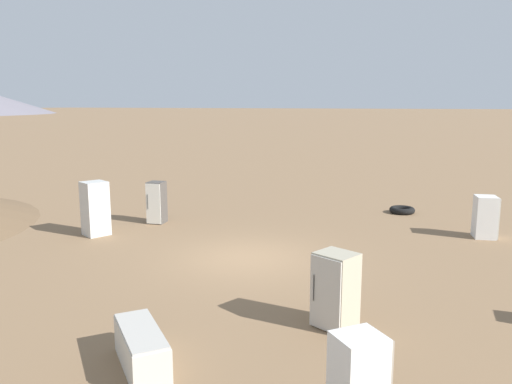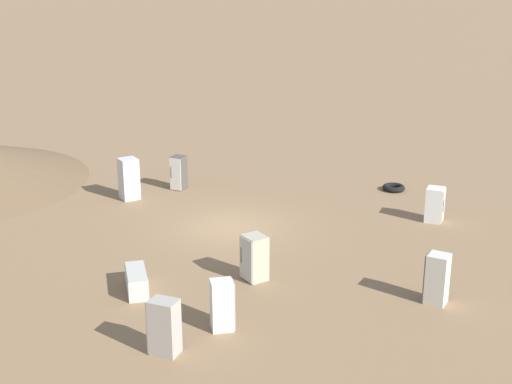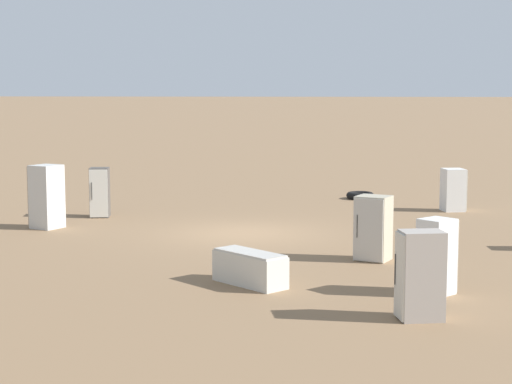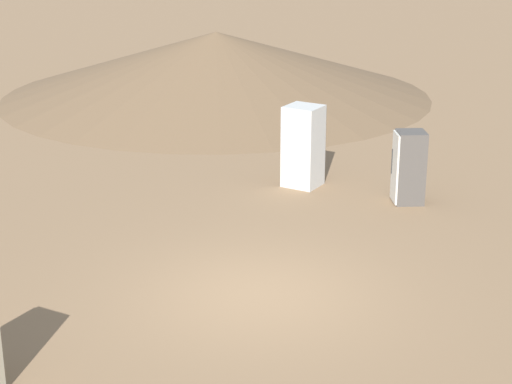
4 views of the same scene
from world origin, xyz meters
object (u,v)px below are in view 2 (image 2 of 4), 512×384
at_px(discarded_fridge_1, 179,173).
at_px(discarded_fridge_7, 164,327).
at_px(discarded_fridge_4, 254,258).
at_px(discarded_fridge_0, 223,305).
at_px(discarded_fridge_6, 437,279).
at_px(discarded_fridge_5, 129,179).
at_px(discarded_fridge_2, 137,281).
at_px(discarded_fridge_3, 435,205).
at_px(scrap_tire, 394,188).

height_order(discarded_fridge_1, discarded_fridge_7, discarded_fridge_7).
bearing_deg(discarded_fridge_4, discarded_fridge_0, 131.42).
bearing_deg(discarded_fridge_6, discarded_fridge_4, 102.87).
bearing_deg(discarded_fridge_5, discarded_fridge_2, -110.57).
distance_m(discarded_fridge_6, discarded_fridge_7, 8.67).
bearing_deg(discarded_fridge_1, discarded_fridge_5, 58.77).
xyz_separation_m(discarded_fridge_3, discarded_fridge_7, (-14.14, 1.98, 0.08)).
height_order(discarded_fridge_3, discarded_fridge_7, discarded_fridge_7).
xyz_separation_m(discarded_fridge_3, discarded_fridge_5, (-5.19, 12.32, 0.22)).
distance_m(discarded_fridge_2, discarded_fridge_6, 9.56).
distance_m(discarded_fridge_0, discarded_fridge_3, 12.25).
bearing_deg(discarded_fridge_0, discarded_fridge_7, -60.54).
height_order(discarded_fridge_1, scrap_tire, discarded_fridge_1).
bearing_deg(discarded_fridge_0, discarded_fridge_4, 152.86).
height_order(discarded_fridge_4, scrap_tire, discarded_fridge_4).
relative_size(discarded_fridge_3, discarded_fridge_5, 0.77).
xyz_separation_m(discarded_fridge_5, discarded_fridge_6, (-1.76, -15.19, -0.12)).
bearing_deg(discarded_fridge_1, discarded_fridge_0, 126.03).
distance_m(discarded_fridge_3, discarded_fridge_6, 7.53).
bearing_deg(discarded_fridge_3, discarded_fridge_7, -21.82).
xyz_separation_m(discarded_fridge_4, scrap_tire, (11.69, 0.37, -0.65)).
xyz_separation_m(discarded_fridge_0, discarded_fridge_6, (5.20, -4.40, 0.05)).
bearing_deg(discarded_fridge_0, discarded_fridge_5, -170.51).
height_order(discarded_fridge_2, discarded_fridge_7, discarded_fridge_7).
bearing_deg(discarded_fridge_5, scrap_tire, -25.86).
height_order(discarded_fridge_3, scrap_tire, discarded_fridge_3).
distance_m(discarded_fridge_2, discarded_fridge_5, 9.62).
bearing_deg(discarded_fridge_0, discarded_fridge_1, 179.08).
relative_size(discarded_fridge_2, discarded_fridge_3, 1.20).
bearing_deg(discarded_fridge_3, discarded_fridge_0, -21.01).
bearing_deg(discarded_fridge_1, discarded_fridge_6, 153.20).
relative_size(discarded_fridge_5, discarded_fridge_6, 1.15).
bearing_deg(discarded_fridge_4, discarded_fridge_2, 69.77).
bearing_deg(discarded_fridge_2, discarded_fridge_4, -0.42).
relative_size(discarded_fridge_0, discarded_fridge_5, 0.81).
xyz_separation_m(discarded_fridge_2, discarded_fridge_5, (6.61, 6.97, 0.59)).
bearing_deg(scrap_tire, discarded_fridge_3, -132.22).
xyz_separation_m(discarded_fridge_1, scrap_tire, (5.68, -8.30, -0.67)).
bearing_deg(discarded_fridge_4, scrap_tire, -67.32).
xyz_separation_m(discarded_fridge_6, discarded_fridge_7, (-7.19, 4.85, -0.02)).
distance_m(discarded_fridge_3, scrap_tire, 4.28).
relative_size(discarded_fridge_1, discarded_fridge_3, 1.11).
bearing_deg(discarded_fridge_1, scrap_tire, -156.33).
relative_size(discarded_fridge_0, discarded_fridge_7, 0.96).
xyz_separation_m(discarded_fridge_1, discarded_fridge_4, (-6.01, -8.67, -0.02)).
relative_size(discarded_fridge_1, scrap_tire, 1.53).
relative_size(discarded_fridge_4, discarded_fridge_6, 0.95).
bearing_deg(discarded_fridge_7, discarded_fridge_0, -26.44).
bearing_deg(discarded_fridge_7, discarded_fridge_3, -21.57).
distance_m(discarded_fridge_3, discarded_fridge_5, 13.37).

